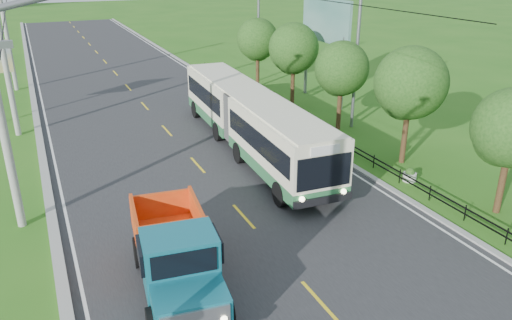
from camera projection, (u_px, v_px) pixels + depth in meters
ground at (320, 302)px, 15.45m from camera, size 240.00×240.00×0.00m
road at (159, 122)px, 32.30m from camera, size 14.00×120.00×0.02m
curb_left at (39, 136)px, 29.51m from camera, size 0.40×120.00×0.15m
curb_right at (259, 108)px, 35.02m from camera, size 0.30×120.00×0.10m
edge_line_left at (49, 136)px, 29.74m from camera, size 0.12×120.00×0.00m
edge_line_right at (252, 109)px, 34.84m from camera, size 0.12×120.00×0.00m
centre_dash at (320, 301)px, 15.44m from camera, size 0.12×2.20×0.00m
railing_right at (313, 128)px, 30.20m from camera, size 0.04×40.00×0.60m
pole_mid at (3, 49)px, 28.05m from camera, size 3.51×0.32×10.00m
pole_far at (5, 25)px, 38.16m from camera, size 3.51×0.32×10.00m
tree_second at (510, 131)px, 19.70m from camera, size 3.18×3.26×5.30m
tree_third at (409, 86)px, 24.58m from camera, size 3.60×3.62×6.00m
tree_fourth at (341, 71)px, 29.79m from camera, size 3.24×3.31×5.40m
tree_fifth at (293, 51)px, 34.74m from camera, size 3.48×3.52×5.80m
tree_back at (257, 41)px, 39.88m from camera, size 3.30×3.36×5.50m
streetlight_mid at (355, 48)px, 29.47m from camera, size 3.02×0.20×9.07m
streetlight_far at (257, 22)px, 41.27m from camera, size 3.02×0.20×9.07m
planter_near at (410, 175)px, 23.69m from camera, size 0.64×0.64×0.67m
planter_mid at (321, 127)px, 30.44m from camera, size 0.64×0.64×0.67m
planter_far at (265, 96)px, 37.18m from camera, size 0.64×0.64×0.67m
billboard_right at (325, 27)px, 35.00m from camera, size 0.24×6.00×7.30m
bus at (250, 117)px, 26.90m from camera, size 3.49×16.60×3.18m
dump_truck at (176, 252)px, 15.43m from camera, size 2.93×6.22×2.52m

